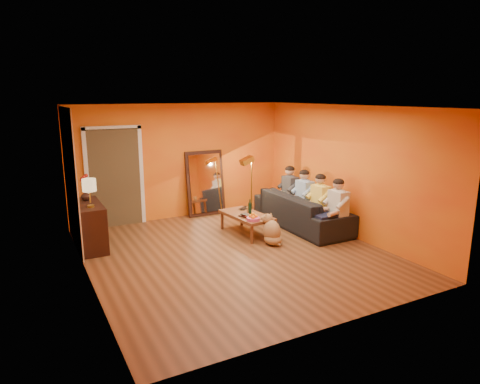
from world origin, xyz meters
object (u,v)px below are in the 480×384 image
person_mid_left (320,203)px  tumbler (249,210)px  mirror_frame (205,183)px  laptop (246,208)px  table_lamp (90,193)px  sofa (302,210)px  person_far_left (338,209)px  wine_bottle (250,207)px  dog (272,229)px  coffee_table (246,224)px  floor_lamp (251,189)px  person_mid_right (304,197)px  person_far_right (290,192)px  sideboard (90,226)px  vase (86,195)px

person_mid_left → tumbler: person_mid_left is taller
mirror_frame → person_mid_left: mirror_frame is taller
person_mid_left → laptop: size_ratio=4.00×
table_lamp → sofa: size_ratio=0.21×
person_far_left → wine_bottle: (-1.37, 1.07, -0.03)m
wine_bottle → dog: bearing=-82.8°
coffee_table → laptop: size_ratio=4.00×
floor_lamp → table_lamp: bearing=-175.1°
coffee_table → person_mid_left: (1.42, -0.57, 0.40)m
person_mid_right → wine_bottle: size_ratio=3.94×
person_far_right → wine_bottle: bearing=-157.0°
sideboard → person_far_right: size_ratio=0.97×
mirror_frame → table_lamp: size_ratio=2.98×
table_lamp → mirror_frame: bearing=26.3°
person_far_left → person_mid_left: 0.55m
mirror_frame → sideboard: (-2.79, -1.08, -0.34)m
sideboard → sofa: bearing=-10.3°
dog → person_far_right: 1.84m
sideboard → vase: (0.00, 0.25, 0.52)m
person_mid_left → wine_bottle: 1.47m
person_mid_right → laptop: 1.31m
person_mid_left → person_mid_right: same height
coffee_table → person_far_left: (1.42, -1.12, 0.40)m
sideboard → tumbler: size_ratio=10.65×
tumbler → laptop: 0.24m
coffee_table → floor_lamp: bearing=49.2°
floor_lamp → mirror_frame: bearing=124.8°
mirror_frame → tumbler: 1.66m
coffee_table → floor_lamp: floor_lamp is taller
dog → person_far_left: (1.28, -0.36, 0.31)m
floor_lamp → laptop: (-0.37, -0.44, -0.29)m
dog → tumbler: 0.89m
mirror_frame → sideboard: bearing=-158.8°
person_far_left → laptop: bearing=130.2°
tumbler → laptop: tumbler is taller
person_far_left → coffee_table: bearing=141.8°
floor_lamp → tumbler: (-0.43, -0.67, -0.25)m
table_lamp → wine_bottle: table_lamp is taller
dog → laptop: 1.11m
coffee_table → person_mid_right: (1.42, -0.02, 0.40)m
person_mid_right → mirror_frame: bearing=132.1°
person_mid_right → coffee_table: bearing=179.3°
mirror_frame → floor_lamp: (0.71, -0.95, -0.04)m
table_lamp → person_mid_right: 4.41m
sofa → floor_lamp: floor_lamp is taller
wine_bottle → person_mid_left: bearing=-20.6°
sofa → person_far_right: 0.71m
dog → vase: (-3.09, 1.66, 0.65)m
person_mid_left → laptop: person_mid_left is taller
dog → wine_bottle: bearing=107.1°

